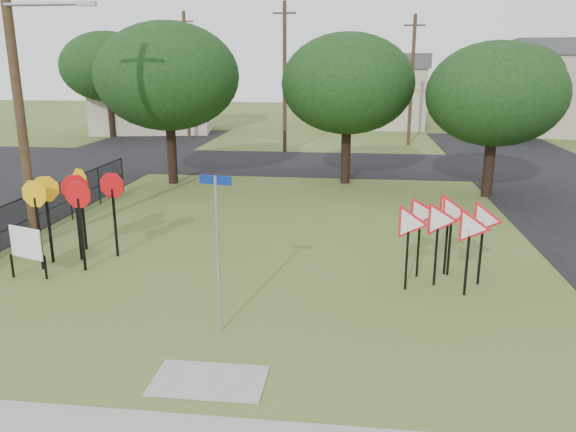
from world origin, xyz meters
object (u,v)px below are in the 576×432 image
object	(u,v)px
yield_sign_cluster	(446,221)
stop_sign_cluster	(72,198)
info_board	(26,245)
street_name_sign	(218,246)

from	to	relation	value
yield_sign_cluster	stop_sign_cluster	bearing A→B (deg)	177.54
stop_sign_cluster	info_board	world-z (taller)	stop_sign_cluster
stop_sign_cluster	info_board	size ratio (longest dim) A/B	1.80
info_board	yield_sign_cluster	bearing A→B (deg)	5.35
yield_sign_cluster	info_board	bearing A→B (deg)	-174.65
stop_sign_cluster	info_board	bearing A→B (deg)	-113.32
street_name_sign	yield_sign_cluster	world-z (taller)	street_name_sign
stop_sign_cluster	yield_sign_cluster	size ratio (longest dim) A/B	0.91
stop_sign_cluster	info_board	distance (m)	1.81
street_name_sign	stop_sign_cluster	size ratio (longest dim) A/B	1.34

